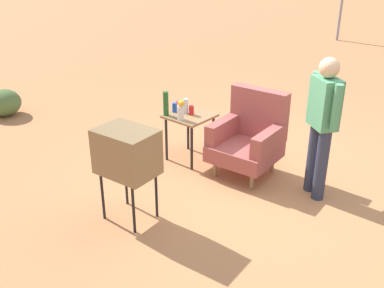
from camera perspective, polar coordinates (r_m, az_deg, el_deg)
The scene contains 11 objects.
ground_plane at distance 5.75m, azimuth 8.62°, elevation -4.35°, with size 60.00×60.00×0.00m, color #C17A4C.
armchair at distance 5.69m, azimuth 7.31°, elevation 1.03°, with size 0.83×0.83×1.06m.
side_table at distance 5.95m, azimuth -0.28°, elevation 2.87°, with size 0.56×0.56×0.65m.
tv_on_stand at distance 4.61m, azimuth -8.28°, elevation -1.06°, with size 0.63×0.49×1.03m.
person_standing at distance 5.15m, azimuth 16.25°, elevation 2.92°, with size 0.48×0.39×1.64m.
bottle_wine_green at distance 5.86m, azimuth -3.35°, elevation 5.14°, with size 0.07×0.07×0.32m, color #1E5623.
bottle_short_clear at distance 5.94m, azimuth -0.80°, elevation 4.85°, with size 0.06×0.06×0.20m, color silver.
soda_can_blue at distance 6.01m, azimuth -2.22°, elevation 4.66°, with size 0.07×0.07×0.12m, color blue.
soda_can_red at distance 5.90m, azimuth -0.08°, elevation 4.30°, with size 0.07×0.07×0.12m, color red.
flower_vase at distance 5.71m, azimuth -1.47°, elevation 4.50°, with size 0.15×0.10×0.27m.
shrub_near at distance 8.28m, azimuth -22.86°, elevation 4.87°, with size 0.58×0.58×0.45m, color #516B38.
Camera 1 is at (2.56, -4.34, 2.77)m, focal length 41.95 mm.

